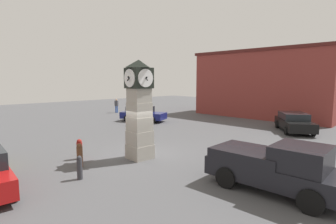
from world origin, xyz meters
TOP-DOWN VIEW (x-y plane):
  - ground_plane at (0.00, 0.00)m, footprint 75.27×75.27m
  - clock_tower at (0.40, -0.30)m, footprint 1.45×1.44m
  - bollard_near_tower at (-1.58, -2.68)m, footprint 0.28×0.28m
  - bollard_mid_row at (-0.34, -3.21)m, footprint 0.27×0.27m
  - bollard_far_row at (1.11, -3.84)m, footprint 0.22×0.22m
  - car_far_lot at (-9.36, 7.04)m, footprint 4.67×3.48m
  - car_silver_hatch at (2.72, 12.92)m, footprint 4.36×4.77m
  - pickup_truck at (7.02, 1.00)m, footprint 5.01×2.46m
  - pedestrian_near_bench at (-16.95, 8.65)m, footprint 0.47×0.40m
  - warehouse_blue_far at (-3.18, 19.44)m, footprint 15.33×7.70m

SIDE VIEW (x-z plane):
  - ground_plane at x=0.00m, z-range 0.00..0.00m
  - bollard_far_row at x=1.11m, z-range 0.01..1.00m
  - bollard_near_tower at x=-1.58m, z-range 0.01..1.05m
  - bollard_mid_row at x=-0.34m, z-range 0.01..1.14m
  - car_far_lot at x=-9.36m, z-range 0.02..1.48m
  - car_silver_hatch at x=2.72m, z-range 0.02..1.49m
  - pickup_truck at x=7.02m, z-range 0.00..1.85m
  - pedestrian_near_bench at x=-16.95m, z-range 0.13..1.83m
  - clock_tower at x=0.40m, z-range 0.03..5.09m
  - warehouse_blue_far at x=-3.18m, z-range 0.01..7.19m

